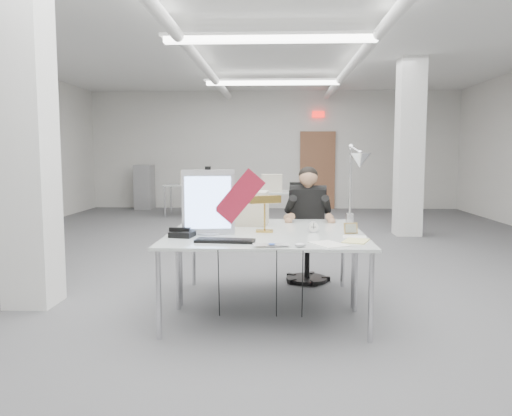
% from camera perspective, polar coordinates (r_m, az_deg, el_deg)
% --- Properties ---
extents(room_shell, '(10.04, 14.04, 3.24)m').
position_cam_1_polar(room_shell, '(6.86, 1.90, 7.93)').
color(room_shell, '#4D4E50').
rests_on(room_shell, ground).
extents(desk_main, '(1.80, 0.90, 0.02)m').
position_cam_1_polar(desk_main, '(4.29, 1.05, -3.74)').
color(desk_main, silver).
rests_on(desk_main, room_shell).
extents(desk_second, '(1.80, 0.90, 0.02)m').
position_cam_1_polar(desk_second, '(5.18, 1.29, -2.04)').
color(desk_second, silver).
rests_on(desk_second, room_shell).
extents(bg_desk_a, '(1.60, 0.80, 0.02)m').
position_cam_1_polar(bg_desk_a, '(9.76, 3.00, 1.80)').
color(bg_desk_a, silver).
rests_on(bg_desk_a, room_shell).
extents(bg_desk_b, '(1.60, 0.80, 0.02)m').
position_cam_1_polar(bg_desk_b, '(12.10, -6.63, 2.61)').
color(bg_desk_b, silver).
rests_on(bg_desk_b, room_shell).
extents(filing_cabinet, '(0.45, 0.55, 1.20)m').
position_cam_1_polar(filing_cabinet, '(13.88, -12.63, 2.36)').
color(filing_cabinet, gray).
rests_on(filing_cabinet, room_shell).
extents(office_chair, '(0.52, 0.52, 1.00)m').
position_cam_1_polar(office_chair, '(5.82, 5.88, -3.59)').
color(office_chair, black).
rests_on(office_chair, room_shell).
extents(seated_person, '(0.56, 0.68, 0.97)m').
position_cam_1_polar(seated_person, '(5.72, 5.96, 0.29)').
color(seated_person, black).
rests_on(seated_person, office_chair).
extents(monitor, '(0.48, 0.11, 0.59)m').
position_cam_1_polar(monitor, '(4.51, -5.48, 0.64)').
color(monitor, silver).
rests_on(monitor, desk_main).
extents(pennant, '(0.47, 0.06, 0.50)m').
position_cam_1_polar(pennant, '(4.44, -1.88, 1.34)').
color(pennant, maroon).
rests_on(pennant, monitor).
extents(keyboard, '(0.51, 0.21, 0.02)m').
position_cam_1_polar(keyboard, '(4.15, -3.57, -3.74)').
color(keyboard, black).
rests_on(keyboard, desk_main).
extents(laptop, '(0.31, 0.23, 0.02)m').
position_cam_1_polar(laptop, '(3.90, 1.83, -4.40)').
color(laptop, '#AFAFB4').
rests_on(laptop, desk_main).
extents(mouse, '(0.10, 0.09, 0.04)m').
position_cam_1_polar(mouse, '(3.93, 5.07, -4.24)').
color(mouse, '#A2A3A7').
rests_on(mouse, desk_main).
extents(bankers_lamp, '(0.31, 0.22, 0.33)m').
position_cam_1_polar(bankers_lamp, '(4.66, 0.99, -0.74)').
color(bankers_lamp, '#DFC445').
rests_on(bankers_lamp, desk_main).
extents(desk_phone, '(0.22, 0.21, 0.05)m').
position_cam_1_polar(desk_phone, '(4.45, -8.44, -2.98)').
color(desk_phone, black).
rests_on(desk_phone, desk_main).
extents(picture_frame_left, '(0.14, 0.04, 0.11)m').
position_cam_1_polar(picture_frame_left, '(4.63, -6.43, -2.21)').
color(picture_frame_left, '#A68547').
rests_on(picture_frame_left, desk_main).
extents(picture_frame_right, '(0.13, 0.06, 0.10)m').
position_cam_1_polar(picture_frame_right, '(4.66, 10.77, -2.28)').
color(picture_frame_right, '#AD8B4A').
rests_on(picture_frame_right, desk_main).
extents(desk_clock, '(0.11, 0.04, 0.11)m').
position_cam_1_polar(desk_clock, '(4.67, 6.59, -2.19)').
color(desk_clock, silver).
rests_on(desk_clock, desk_main).
extents(paper_stack_a, '(0.33, 0.37, 0.01)m').
position_cam_1_polar(paper_stack_a, '(4.08, 8.28, -4.10)').
color(paper_stack_a, silver).
rests_on(paper_stack_a, desk_main).
extents(paper_stack_b, '(0.27, 0.31, 0.01)m').
position_cam_1_polar(paper_stack_b, '(4.26, 11.34, -3.70)').
color(paper_stack_b, '#DCD783').
rests_on(paper_stack_b, desk_main).
extents(paper_stack_c, '(0.22, 0.16, 0.01)m').
position_cam_1_polar(paper_stack_c, '(4.47, 11.20, -3.26)').
color(paper_stack_c, silver).
rests_on(paper_stack_c, desk_main).
extents(beige_monitor, '(0.39, 0.38, 0.35)m').
position_cam_1_polar(beige_monitor, '(5.15, -0.72, -0.00)').
color(beige_monitor, beige).
rests_on(beige_monitor, desk_second).
extents(architect_lamp, '(0.34, 0.69, 0.85)m').
position_cam_1_polar(architect_lamp, '(4.94, 11.15, 2.56)').
color(architect_lamp, silver).
rests_on(architect_lamp, desk_second).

